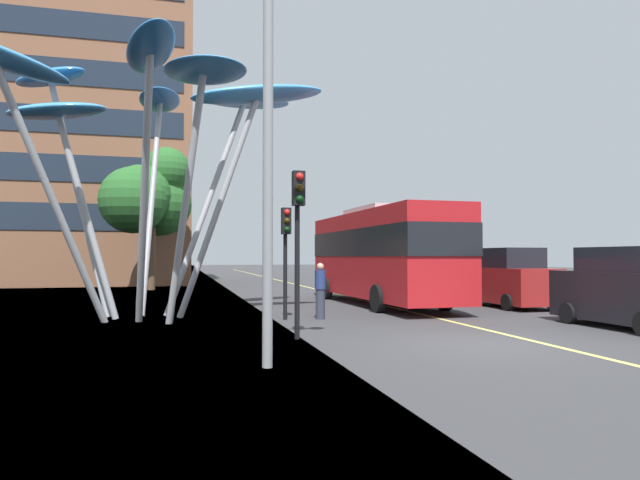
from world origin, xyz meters
TOP-DOWN VIEW (x-y plane):
  - ground at (-0.73, 0.00)m, footprint 120.00×240.00m
  - red_bus at (1.32, 10.12)m, footprint 2.96×10.94m
  - leaf_sculpture at (-7.62, 7.16)m, footprint 11.23×11.50m
  - traffic_light_kerb_near at (-3.81, 1.69)m, footprint 0.28×0.42m
  - traffic_light_kerb_far at (-3.35, 5.66)m, footprint 0.28×0.42m
  - car_parked_near at (5.27, 1.47)m, footprint 2.08×4.40m
  - car_parked_mid at (5.70, 7.92)m, footprint 2.02×4.25m
  - street_lamp at (-4.73, -1.35)m, footprint 1.35×0.44m
  - tree_pavement_near at (-8.29, 22.89)m, footprint 5.14×5.64m
  - pedestrian at (-2.27, 5.70)m, footprint 0.34×0.34m
  - backdrop_building at (-15.08, 32.28)m, footprint 18.72×11.62m

SIDE VIEW (x-z plane):
  - ground at x=-0.73m, z-range -0.10..0.00m
  - pedestrian at x=-2.27m, z-range 0.00..1.73m
  - car_parked_near at x=5.27m, z-range -0.06..2.12m
  - car_parked_mid at x=5.70m, z-range -0.07..2.17m
  - red_bus at x=1.32m, z-range 0.18..4.06m
  - traffic_light_kerb_far at x=-3.35m, z-range 0.77..4.16m
  - traffic_light_kerb_near at x=-3.81m, z-range 0.87..4.76m
  - street_lamp at x=-4.73m, z-range 1.05..9.34m
  - tree_pavement_near at x=-8.29m, z-range 1.13..9.54m
  - leaf_sculpture at x=-7.62m, z-range 2.45..10.90m
  - backdrop_building at x=-15.08m, z-range 0.00..21.26m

